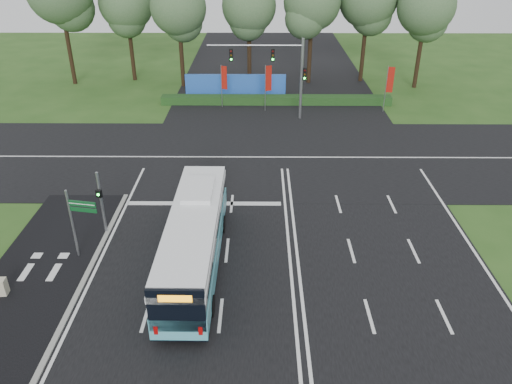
{
  "coord_description": "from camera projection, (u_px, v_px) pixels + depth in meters",
  "views": [
    {
      "loc": [
        -1.6,
        -21.83,
        15.34
      ],
      "look_at": [
        -1.78,
        2.0,
        2.48
      ],
      "focal_mm": 35.0,
      "sensor_mm": 36.0,
      "label": 1
    }
  ],
  "objects": [
    {
      "name": "ground",
      "position": [
        289.0,
        251.0,
        26.48
      ],
      "size": [
        120.0,
        120.0,
        0.0
      ],
      "primitive_type": "plane",
      "color": "#294F1A",
      "rests_on": "ground"
    },
    {
      "name": "banner_flag_mid",
      "position": [
        268.0,
        81.0,
        45.0
      ],
      "size": [
        0.6,
        0.26,
        4.28
      ],
      "rotation": [
        0.0,
        0.0,
        0.35
      ],
      "color": "gray",
      "rests_on": "ground"
    },
    {
      "name": "pedestrian_signal",
      "position": [
        101.0,
        201.0,
        27.06
      ],
      "size": [
        0.35,
        0.43,
        3.77
      ],
      "rotation": [
        0.0,
        0.0,
        -0.41
      ],
      "color": "gray",
      "rests_on": "ground"
    },
    {
      "name": "hedge",
      "position": [
        276.0,
        100.0,
        47.85
      ],
      "size": [
        22.0,
        1.2,
        0.8
      ],
      "primitive_type": "cube",
      "color": "#183A15",
      "rests_on": "ground"
    },
    {
      "name": "eucalyptus_row",
      "position": [
        236.0,
        1.0,
        50.33
      ],
      "size": [
        42.64,
        8.37,
        12.77
      ],
      "color": "black",
      "rests_on": "ground"
    },
    {
      "name": "blue_hoarding",
      "position": [
        236.0,
        85.0,
        49.75
      ],
      "size": [
        10.0,
        0.3,
        2.2
      ],
      "primitive_type": "cube",
      "color": "blue",
      "rests_on": "ground"
    },
    {
      "name": "traffic_light_gantry",
      "position": [
        281.0,
        66.0,
        42.31
      ],
      "size": [
        8.41,
        0.28,
        7.0
      ],
      "color": "gray",
      "rests_on": "ground"
    },
    {
      "name": "utility_cabinet",
      "position": [
        1.0,
        287.0,
        23.16
      ],
      "size": [
        0.56,
        0.47,
        0.89
      ],
      "primitive_type": "cube",
      "rotation": [
        0.0,
        0.0,
        0.05
      ],
      "color": "#BDB598",
      "rests_on": "ground"
    },
    {
      "name": "banner_flag_right",
      "position": [
        389.0,
        82.0,
        44.61
      ],
      "size": [
        0.63,
        0.16,
        4.28
      ],
      "rotation": [
        0.0,
        0.0,
        -0.18
      ],
      "color": "gray",
      "rests_on": "ground"
    },
    {
      "name": "city_bus",
      "position": [
        195.0,
        239.0,
        24.57
      ],
      "size": [
        2.52,
        11.35,
        3.25
      ],
      "rotation": [
        0.0,
        0.0,
        -0.01
      ],
      "color": "#53AFC1",
      "rests_on": "ground"
    },
    {
      "name": "banner_flag_left",
      "position": [
        224.0,
        80.0,
        45.87
      ],
      "size": [
        0.57,
        0.23,
        4.02
      ],
      "rotation": [
        0.0,
        0.0,
        -0.33
      ],
      "color": "gray",
      "rests_on": "ground"
    },
    {
      "name": "bike_path",
      "position": [
        32.0,
        286.0,
        23.91
      ],
      "size": [
        5.0,
        18.0,
        0.06
      ],
      "primitive_type": "cube",
      "color": "black",
      "rests_on": "ground"
    },
    {
      "name": "kerb_strip",
      "position": [
        82.0,
        285.0,
        23.88
      ],
      "size": [
        0.25,
        18.0,
        0.12
      ],
      "primitive_type": "cube",
      "color": "gray",
      "rests_on": "ground"
    },
    {
      "name": "road_cross",
      "position": [
        281.0,
        157.0,
        37.03
      ],
      "size": [
        120.0,
        14.0,
        0.05
      ],
      "primitive_type": "cube",
      "color": "black",
      "rests_on": "ground"
    },
    {
      "name": "street_sign",
      "position": [
        77.0,
        216.0,
        24.87
      ],
      "size": [
        1.5,
        0.35,
        3.91
      ],
      "rotation": [
        0.0,
        0.0,
        -0.18
      ],
      "color": "gray",
      "rests_on": "ground"
    },
    {
      "name": "road_main",
      "position": [
        289.0,
        251.0,
        26.47
      ],
      "size": [
        20.0,
        120.0,
        0.04
      ],
      "primitive_type": "cube",
      "color": "black",
      "rests_on": "ground"
    }
  ]
}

